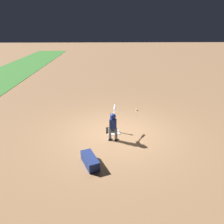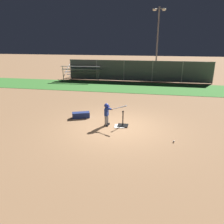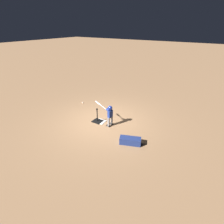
{
  "view_description": "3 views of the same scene",
  "coord_description": "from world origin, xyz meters",
  "px_view_note": "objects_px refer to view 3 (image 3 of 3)",
  "views": [
    {
      "loc": [
        -7.36,
        0.38,
        3.82
      ],
      "look_at": [
        -0.14,
        0.16,
        0.92
      ],
      "focal_mm": 35.0,
      "sensor_mm": 36.0,
      "label": 1
    },
    {
      "loc": [
        1.42,
        -8.8,
        3.67
      ],
      "look_at": [
        -0.27,
        0.06,
        0.67
      ],
      "focal_mm": 35.0,
      "sensor_mm": 36.0,
      "label": 2
    },
    {
      "loc": [
        -4.5,
        5.98,
        4.29
      ],
      "look_at": [
        -0.46,
        -0.12,
        0.59
      ],
      "focal_mm": 28.0,
      "sensor_mm": 36.0,
      "label": 3
    }
  ],
  "objects_px": {
    "batter_child": "(109,113)",
    "equipment_bag": "(130,141)",
    "batting_tee": "(97,120)",
    "baseball": "(83,103)"
  },
  "relations": [
    {
      "from": "baseball",
      "to": "batter_child",
      "type": "bearing_deg",
      "value": 156.25
    },
    {
      "from": "batter_child",
      "to": "baseball",
      "type": "xyz_separation_m",
      "value": [
        2.8,
        -1.23,
        -0.6
      ]
    },
    {
      "from": "batter_child",
      "to": "batting_tee",
      "type": "bearing_deg",
      "value": 3.51
    },
    {
      "from": "batting_tee",
      "to": "batter_child",
      "type": "bearing_deg",
      "value": -176.49
    },
    {
      "from": "batting_tee",
      "to": "baseball",
      "type": "relative_size",
      "value": 9.52
    },
    {
      "from": "batter_child",
      "to": "baseball",
      "type": "distance_m",
      "value": 3.11
    },
    {
      "from": "batter_child",
      "to": "equipment_bag",
      "type": "relative_size",
      "value": 1.22
    },
    {
      "from": "baseball",
      "to": "equipment_bag",
      "type": "bearing_deg",
      "value": 155.49
    },
    {
      "from": "batter_child",
      "to": "equipment_bag",
      "type": "xyz_separation_m",
      "value": [
        -1.49,
        0.72,
        -0.5
      ]
    },
    {
      "from": "equipment_bag",
      "to": "batting_tee",
      "type": "bearing_deg",
      "value": -39.69
    }
  ]
}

